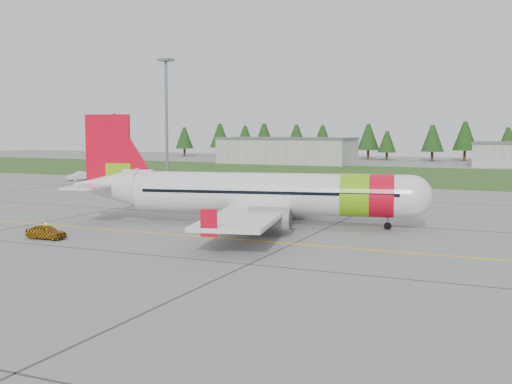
% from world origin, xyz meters
% --- Properties ---
extents(ground, '(320.00, 320.00, 0.00)m').
position_xyz_m(ground, '(0.00, 0.00, 0.00)').
color(ground, gray).
rests_on(ground, ground).
extents(aircraft, '(32.48, 30.45, 9.95)m').
position_xyz_m(aircraft, '(4.16, 15.39, 2.87)').
color(aircraft, silver).
rests_on(aircraft, ground).
extents(follow_me_car, '(1.19, 1.39, 3.34)m').
position_xyz_m(follow_me_car, '(-8.50, 2.13, 1.67)').
color(follow_me_car, orange).
rests_on(follow_me_car, ground).
extents(service_van, '(1.96, 1.92, 4.37)m').
position_xyz_m(service_van, '(-43.35, 48.90, 2.18)').
color(service_van, silver).
rests_on(service_van, ground).
extents(grass_strip, '(320.00, 50.00, 0.03)m').
position_xyz_m(grass_strip, '(0.00, 82.00, 0.01)').
color(grass_strip, '#30561E').
rests_on(grass_strip, ground).
extents(taxi_guideline, '(120.00, 0.25, 0.02)m').
position_xyz_m(taxi_guideline, '(0.00, 8.00, 0.01)').
color(taxi_guideline, gold).
rests_on(taxi_guideline, ground).
extents(hangar_west, '(32.00, 14.00, 6.00)m').
position_xyz_m(hangar_west, '(-30.00, 110.00, 3.00)').
color(hangar_west, '#A8A8A3').
rests_on(hangar_west, ground).
extents(floodlight_mast, '(0.50, 0.50, 20.00)m').
position_xyz_m(floodlight_mast, '(-32.00, 58.00, 10.00)').
color(floodlight_mast, slate).
rests_on(floodlight_mast, ground).
extents(treeline, '(160.00, 8.00, 10.00)m').
position_xyz_m(treeline, '(0.00, 138.00, 5.00)').
color(treeline, '#1C3F14').
rests_on(treeline, ground).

